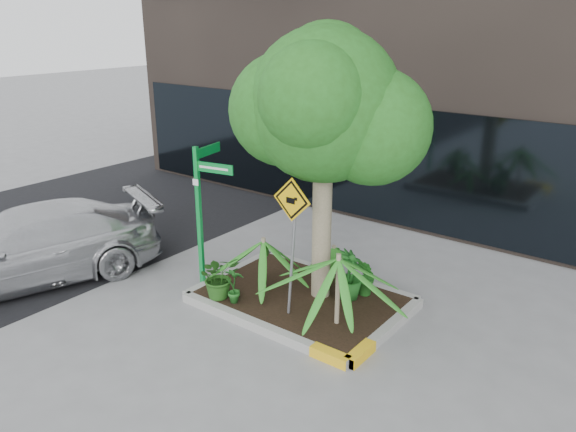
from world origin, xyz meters
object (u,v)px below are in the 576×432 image
Objects in this scene: parked_car at (28,246)px; street_sign_post at (203,203)px; cattle_sign at (292,223)px; tree at (325,105)px.

parked_car is 3.33m from street_sign_post.
cattle_sign is at bearing 41.44° from parked_car.
street_sign_post reaches higher than parked_car.
tree is 1.76× the size of street_sign_post.
street_sign_post is at bearing 52.88° from parked_car.
cattle_sign is at bearing -10.02° from street_sign_post.
cattle_sign is at bearing -92.40° from tree.
street_sign_post is at bearing -178.67° from cattle_sign.
parked_car is at bearing -158.65° from cattle_sign.
parked_car is 1.80× the size of street_sign_post.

